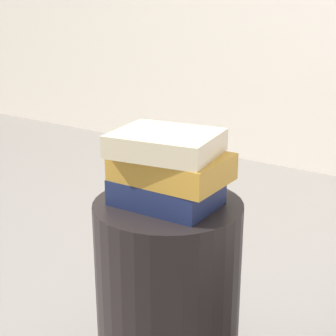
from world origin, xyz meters
TOP-DOWN VIEW (x-y plane):
  - side_table at (0.00, 0.00)m, footprint 0.35×0.35m
  - book_navy at (-0.00, -0.01)m, footprint 0.23×0.17m
  - book_ochre at (0.01, 0.00)m, footprint 0.25×0.18m
  - book_cream at (-0.00, -0.01)m, footprint 0.25×0.22m

SIDE VIEW (x-z plane):
  - side_table at x=0.00m, z-range 0.00..0.53m
  - book_navy at x=0.00m, z-range 0.53..0.59m
  - book_ochre at x=0.01m, z-range 0.59..0.65m
  - book_cream at x=0.00m, z-range 0.65..0.70m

